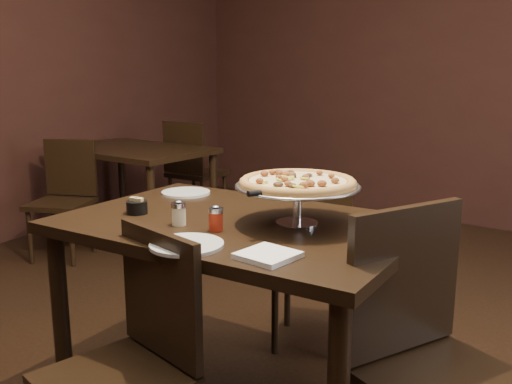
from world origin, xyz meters
The scene contains 16 objects.
room centered at (0.06, 0.03, 1.40)m, with size 6.04×7.04×2.84m.
dining_table centered at (-0.02, -0.01, 0.71)m, with size 1.36×0.95×0.82m.
background_table centered at (-2.20, 1.46, 0.66)m, with size 1.21×0.81×0.76m.
pizza_stand centered at (0.19, 0.08, 0.97)m, with size 0.46×0.46×0.19m.
parmesan_shaker centered at (-0.15, -0.18, 0.86)m, with size 0.05×0.05×0.09m.
pepper_flake_shaker centered at (0.01, -0.16, 0.86)m, with size 0.05×0.05×0.09m.
packet_caddy centered at (-0.40, -0.16, 0.84)m, with size 0.08×0.08×0.06m.
napkin_stack centered at (0.32, -0.30, 0.83)m, with size 0.16×0.16×0.02m, color white.
plate_left centered at (-0.49, 0.23, 0.82)m, with size 0.22×0.22×0.01m, color silver.
plate_near centered at (0.05, -0.36, 0.82)m, with size 0.24×0.24×0.01m, color silver.
serving_spatula centered at (0.18, -0.11, 0.97)m, with size 0.16×0.16×0.02m.
chair_far centered at (-0.07, 0.65, 0.46)m, with size 0.51×0.51×0.85m.
chair_near centered at (-0.04, -0.53, 0.48)m, with size 0.48×0.48×0.87m.
chair_side centered at (0.76, -0.06, 0.53)m, with size 0.59×0.59×0.97m.
bg_chair_far centered at (-2.15, 2.11, 0.51)m, with size 0.47×0.47×0.93m.
bg_chair_near centered at (-2.30, 0.86, 0.47)m, with size 0.53×0.53×0.86m.
Camera 1 is at (1.25, -1.66, 1.38)m, focal length 40.00 mm.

